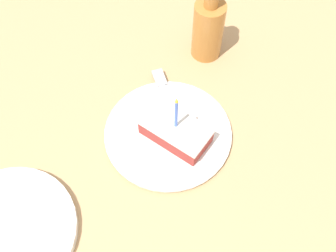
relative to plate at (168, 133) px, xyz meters
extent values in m
cube|color=tan|center=(0.02, 0.02, -0.03)|extent=(2.40, 2.40, 0.04)
cylinder|color=white|center=(0.00, 0.00, 0.00)|extent=(0.25, 0.25, 0.01)
cylinder|color=white|center=(0.00, 0.00, 0.00)|extent=(0.26, 0.26, 0.01)
cube|color=#99332D|center=(0.00, 0.02, 0.02)|extent=(0.07, 0.13, 0.03)
cube|color=silver|center=(0.00, 0.02, 0.04)|extent=(0.07, 0.14, 0.01)
cylinder|color=#4C72E0|center=(0.00, 0.02, 0.09)|extent=(0.01, 0.01, 0.08)
cone|color=yellow|center=(0.00, 0.02, 0.13)|extent=(0.01, 0.01, 0.01)
cube|color=#B2B2B7|center=(-0.05, -0.03, 0.01)|extent=(0.09, 0.11, 0.00)
cube|color=#B2B2B7|center=(-0.10, -0.09, 0.01)|extent=(0.05, 0.05, 0.00)
cylinder|color=#B27233|center=(-0.24, -0.06, 0.06)|extent=(0.07, 0.07, 0.14)
cylinder|color=white|center=(0.33, -0.11, 0.00)|extent=(0.25, 0.25, 0.02)
camera|label=1|loc=(0.33, 0.24, 0.69)|focal=42.00mm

